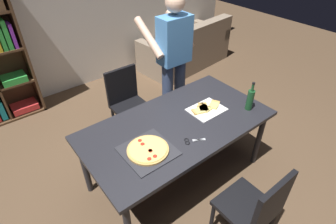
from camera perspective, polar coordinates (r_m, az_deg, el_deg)
name	(u,v)px	position (r m, az deg, el deg)	size (l,w,h in m)	color
ground_plane	(176,174)	(3.13, 1.75, -13.15)	(12.00, 12.00, 0.00)	brown
dining_table	(177,128)	(2.64, 2.02, -3.54)	(1.87, 0.99, 0.75)	#232328
chair_near_camera	(256,207)	(2.36, 18.25, -18.77)	(0.42, 0.42, 0.90)	black
chair_far_side	(127,99)	(3.40, -8.71, 2.66)	(0.42, 0.42, 0.90)	black
couch	(187,50)	(5.21, 4.03, 12.97)	(1.78, 1.03, 0.85)	gray
person_serving_pizza	(173,58)	(3.27, 1.14, 11.51)	(0.55, 0.54, 1.75)	#38476B
pepperoni_pizza_on_tray	(148,150)	(2.31, -4.31, -8.10)	(0.42, 0.42, 0.04)	#2D2D33
pizza_slices_on_towel	(206,108)	(2.80, 8.06, 0.77)	(0.37, 0.28, 0.03)	white
wine_bottle	(250,99)	(2.85, 17.12, 2.61)	(0.07, 0.07, 0.32)	#194723
kitchen_scissors	(191,141)	(2.41, 4.99, -6.13)	(0.19, 0.14, 0.01)	silver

